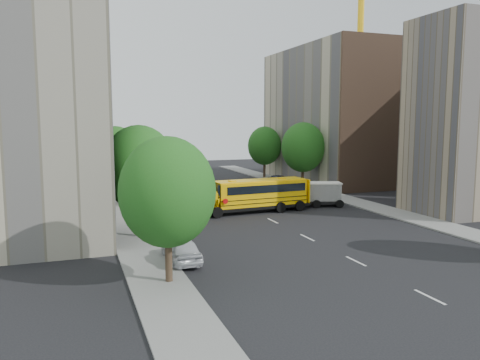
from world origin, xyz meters
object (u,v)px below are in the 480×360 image
street_tree_4 (303,147)px  school_bus (252,194)px  street_tree_5 (265,146)px  parked_car_1 (136,198)px  street_tree_0 (167,192)px  parked_car_0 (181,249)px  street_tree_1 (139,168)px  parked_car_4 (280,181)px  parked_car_2 (125,182)px  safari_truck (314,194)px  tower_crane (373,18)px  street_tree_2 (116,153)px

street_tree_4 → school_bus: 16.69m
street_tree_5 → parked_car_1: street_tree_5 is taller
street_tree_0 → parked_car_0: (1.40, 3.39, -3.91)m
street_tree_1 → parked_car_4: street_tree_1 is taller
parked_car_2 → street_tree_0: bearing=93.0°
street_tree_5 → street_tree_4: bearing=-90.0°
street_tree_1 → parked_car_2: 26.48m
parked_car_4 → safari_truck: bearing=-99.5°
street_tree_5 → parked_car_0: street_tree_5 is taller
tower_crane → street_tree_0: (-41.25, -42.00, -19.83)m
street_tree_4 → street_tree_5: street_tree_4 is taller
tower_crane → parked_car_4: size_ratio=7.56×
street_tree_2 → street_tree_5: bearing=28.6°
street_tree_2 → parked_car_2: (1.68, 8.09, -4.09)m
street_tree_5 → school_bus: 26.55m
safari_truck → parked_car_2: safari_truck is taller
street_tree_0 → street_tree_1: bearing=90.0°
street_tree_1 → safari_truck: size_ratio=1.38×
street_tree_1 → safari_truck: 19.19m
street_tree_0 → street_tree_5: 45.65m
tower_crane → street_tree_1: tower_crane is taller
tower_crane → parked_car_4: bearing=-150.4°
parked_car_1 → parked_car_4: parked_car_4 is taller
street_tree_2 → school_bus: size_ratio=0.72×
street_tree_1 → school_bus: bearing=29.8°
street_tree_2 → street_tree_4: size_ratio=0.95×
street_tree_2 → parked_car_0: street_tree_2 is taller
parked_car_0 → parked_car_4: parked_car_4 is taller
street_tree_5 → safari_truck: (-4.52, -23.02, -3.48)m
street_tree_4 → parked_car_1: (-20.60, -4.65, -4.36)m
tower_crane → parked_car_2: size_ratio=6.70×
parked_car_1 → parked_car_2: (0.28, 12.74, 0.03)m
street_tree_2 → parked_car_2: 9.22m
street_tree_5 → safari_truck: 23.71m
parked_car_4 → street_tree_4: bearing=-38.9°
street_tree_0 → street_tree_4: bearing=51.8°
street_tree_4 → parked_car_2: street_tree_4 is taller
safari_truck → street_tree_4: bearing=85.8°
street_tree_0 → school_bus: (10.75, 16.15, -2.97)m
street_tree_0 → street_tree_2: 28.00m
street_tree_5 → parked_car_0: size_ratio=1.75×
street_tree_0 → school_bus: bearing=56.3°
street_tree_1 → parked_car_2: bearing=86.3°
parked_car_1 → street_tree_1: bearing=79.3°
street_tree_0 → school_bus: street_tree_0 is taller
street_tree_0 → school_bus: size_ratio=0.69×
tower_crane → parked_car_0: tower_crane is taller
tower_crane → street_tree_4: bearing=-144.0°
parked_car_0 → parked_car_2: size_ratio=0.80×
street_tree_1 → street_tree_2: (0.00, 18.00, -0.12)m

